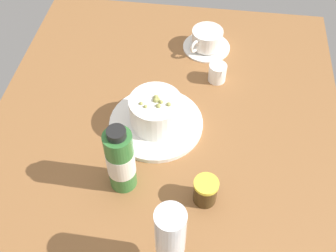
{
  "coord_description": "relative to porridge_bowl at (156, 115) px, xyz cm",
  "views": [
    {
      "loc": [
        54.92,
        9.01,
        75.25
      ],
      "look_at": [
        -1.91,
        1.39,
        5.27
      ],
      "focal_mm": 43.81,
      "sensor_mm": 36.0,
      "label": 1
    }
  ],
  "objects": [
    {
      "name": "porridge_bowl",
      "position": [
        0.0,
        0.0,
        0.0
      ],
      "size": [
        22.16,
        22.16,
        9.32
      ],
      "color": "white",
      "rests_on": "ground_plane"
    },
    {
      "name": "jam_jar",
      "position": [
        18.3,
        12.91,
        -0.63
      ],
      "size": [
        5.06,
        5.06,
        6.26
      ],
      "color": "#3C2912",
      "rests_on": "ground_plane"
    },
    {
      "name": "sauce_bottle_green",
      "position": [
        16.52,
        -4.45,
        4.34
      ],
      "size": [
        5.8,
        5.8,
        17.54
      ],
      "color": "#337233",
      "rests_on": "ground_plane"
    },
    {
      "name": "coffee_cup",
      "position": [
        -29.76,
        9.7,
        -1.04
      ],
      "size": [
        13.15,
        13.15,
        5.81
      ],
      "color": "white",
      "rests_on": "ground_plane"
    },
    {
      "name": "wine_glass",
      "position": [
        32.42,
        7.58,
        8.19
      ],
      "size": [
        5.93,
        5.93,
        18.56
      ],
      "color": "white",
      "rests_on": "ground_plane"
    },
    {
      "name": "creamer_jug",
      "position": [
        -17.31,
        13.4,
        -1.27
      ],
      "size": [
        5.47,
        4.58,
        5.45
      ],
      "color": "white",
      "rests_on": "ground_plane"
    },
    {
      "name": "ground_plane",
      "position": [
        6.13,
        2.02,
        -5.29
      ],
      "size": [
        110.0,
        84.0,
        3.0
      ],
      "primitive_type": "cube",
      "color": "brown"
    }
  ]
}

